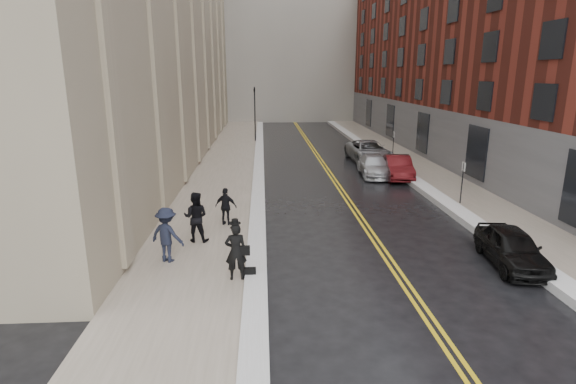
{
  "coord_description": "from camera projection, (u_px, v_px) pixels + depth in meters",
  "views": [
    {
      "loc": [
        -1.93,
        -13.01,
        6.43
      ],
      "look_at": [
        -0.89,
        5.18,
        1.6
      ],
      "focal_mm": 28.0,
      "sensor_mm": 36.0,
      "label": 1
    }
  ],
  "objects": [
    {
      "name": "building_right",
      "position": [
        509.0,
        39.0,
        35.17
      ],
      "size": [
        14.0,
        50.0,
        18.0
      ],
      "primitive_type": "cube",
      "color": "maroon",
      "rests_on": "ground"
    },
    {
      "name": "pedestrian_c",
      "position": [
        226.0,
        207.0,
        19.04
      ],
      "size": [
        1.01,
        0.62,
        1.61
      ],
      "primitive_type": "imported",
      "rotation": [
        0.0,
        0.0,
        2.88
      ],
      "color": "black",
      "rests_on": "sidewalk_left"
    },
    {
      "name": "lane_stripe_b",
      "position": [
        331.0,
        173.0,
        29.9
      ],
      "size": [
        0.12,
        64.0,
        0.01
      ],
      "primitive_type": "cube",
      "color": "gold",
      "rests_on": "ground"
    },
    {
      "name": "pedestrian_a",
      "position": [
        196.0,
        217.0,
        17.12
      ],
      "size": [
        1.04,
        0.86,
        1.95
      ],
      "primitive_type": "imported",
      "rotation": [
        0.0,
        0.0,
        3.01
      ],
      "color": "black",
      "rests_on": "sidewalk_left"
    },
    {
      "name": "parking_sign_far",
      "position": [
        393.0,
        143.0,
        33.7
      ],
      "size": [
        0.06,
        0.35,
        2.23
      ],
      "color": "black",
      "rests_on": "ground"
    },
    {
      "name": "parking_sign_near",
      "position": [
        462.0,
        180.0,
        22.12
      ],
      "size": [
        0.06,
        0.35,
        2.23
      ],
      "color": "black",
      "rests_on": "ground"
    },
    {
      "name": "car_silver_near",
      "position": [
        374.0,
        166.0,
        28.98
      ],
      "size": [
        2.11,
        4.55,
        1.29
      ],
      "primitive_type": "imported",
      "rotation": [
        0.0,
        0.0,
        -0.07
      ],
      "color": "#B2B4BA",
      "rests_on": "ground"
    },
    {
      "name": "ground",
      "position": [
        325.0,
        281.0,
        14.31
      ],
      "size": [
        160.0,
        160.0,
        0.0
      ],
      "primitive_type": "plane",
      "color": "black",
      "rests_on": "ground"
    },
    {
      "name": "pedestrian_b",
      "position": [
        167.0,
        235.0,
        15.27
      ],
      "size": [
        1.42,
        1.16,
        1.92
      ],
      "primitive_type": "imported",
      "rotation": [
        0.0,
        0.0,
        2.72
      ],
      "color": "black",
      "rests_on": "sidewalk_left"
    },
    {
      "name": "traffic_signal",
      "position": [
        255.0,
        110.0,
        42.33
      ],
      "size": [
        0.18,
        0.15,
        5.2
      ],
      "color": "black",
      "rests_on": "ground"
    },
    {
      "name": "sidewalk_left",
      "position": [
        224.0,
        173.0,
        29.48
      ],
      "size": [
        4.0,
        64.0,
        0.15
      ],
      "primitive_type": "cube",
      "color": "gray",
      "rests_on": "ground"
    },
    {
      "name": "sidewalk_right",
      "position": [
        425.0,
        171.0,
        30.23
      ],
      "size": [
        3.0,
        64.0,
        0.15
      ],
      "primitive_type": "cube",
      "color": "gray",
      "rests_on": "ground"
    },
    {
      "name": "snow_ridge_left",
      "position": [
        259.0,
        172.0,
        29.6
      ],
      "size": [
        0.7,
        60.8,
        0.26
      ],
      "primitive_type": "cube",
      "color": "white",
      "rests_on": "ground"
    },
    {
      "name": "car_silver_far",
      "position": [
        369.0,
        151.0,
        33.56
      ],
      "size": [
        2.91,
        5.73,
        1.55
      ],
      "primitive_type": "imported",
      "rotation": [
        0.0,
        0.0,
        0.06
      ],
      "color": "#92949A",
      "rests_on": "ground"
    },
    {
      "name": "pedestrian_main",
      "position": [
        236.0,
        252.0,
        13.92
      ],
      "size": [
        0.71,
        0.49,
        1.85
      ],
      "primitive_type": "imported",
      "rotation": [
        0.0,
        0.0,
        3.22
      ],
      "color": "black",
      "rests_on": "sidewalk_left"
    },
    {
      "name": "car_maroon",
      "position": [
        398.0,
        167.0,
        28.25
      ],
      "size": [
        2.04,
        4.46,
        1.42
      ],
      "primitive_type": "imported",
      "rotation": [
        0.0,
        0.0,
        -0.13
      ],
      "color": "#4E0E11",
      "rests_on": "ground"
    },
    {
      "name": "car_black",
      "position": [
        512.0,
        247.0,
        15.37
      ],
      "size": [
        1.99,
        3.98,
        1.3
      ],
      "primitive_type": "imported",
      "rotation": [
        0.0,
        0.0,
        -0.12
      ],
      "color": "black",
      "rests_on": "ground"
    },
    {
      "name": "lane_stripe_a",
      "position": [
        328.0,
        173.0,
        29.88
      ],
      "size": [
        0.12,
        64.0,
        0.01
      ],
      "primitive_type": "cube",
      "color": "gold",
      "rests_on": "ground"
    },
    {
      "name": "snow_ridge_right",
      "position": [
        398.0,
        170.0,
        30.11
      ],
      "size": [
        0.85,
        60.8,
        0.3
      ],
      "primitive_type": "cube",
      "color": "white",
      "rests_on": "ground"
    }
  ]
}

